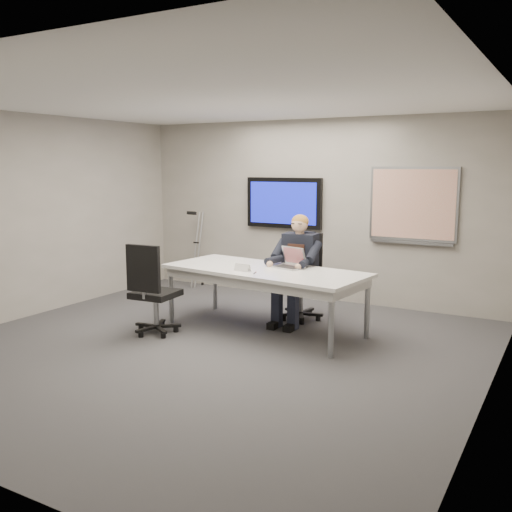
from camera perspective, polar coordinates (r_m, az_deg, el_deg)
The scene contains 15 objects.
floor at distance 6.66m, azimuth -5.03°, elevation -9.30°, with size 6.00×6.00×0.02m, color #3C3C3F.
ceiling at distance 6.36m, azimuth -5.40°, elevation 15.38°, with size 6.00×6.00×0.02m, color white.
wall_back at distance 8.98m, azimuth 5.80°, elevation 4.59°, with size 6.00×0.02×2.80m, color gray.
wall_left at distance 8.44m, azimuth -22.24°, elevation 3.67°, with size 0.02×6.00×2.80m, color gray.
wall_right at distance 5.27m, azimuth 22.66°, elevation 0.76°, with size 0.02×6.00×2.80m, color gray.
conference_table at distance 7.23m, azimuth 0.87°, elevation -2.00°, with size 2.70×1.37×0.80m.
tv_display at distance 9.14m, azimuth 2.79°, elevation 5.33°, with size 1.30×0.09×0.80m.
whiteboard at distance 8.44m, azimuth 15.44°, elevation 4.91°, with size 1.25×0.08×1.10m.
office_chair_far at distance 7.87m, azimuth 4.60°, elevation -3.65°, with size 0.65×0.65×1.17m.
office_chair_near at distance 7.24m, azimuth -10.20°, elevation -4.95°, with size 0.59×0.59×1.15m.
seated_person at distance 7.58m, azimuth 3.81°, elevation -2.45°, with size 0.46×0.79×1.45m.
crutch at distance 9.90m, azimuth -5.90°, elevation 0.80°, with size 0.18×0.37×1.36m, color #B3B6BB, non-canonical shape.
laptop at distance 7.31m, azimuth 3.50°, elevation -0.65°, with size 0.41×0.42×0.26m.
name_tent at distance 7.06m, azimuth -1.36°, elevation -1.15°, with size 0.22×0.06×0.09m, color silver, non-canonical shape.
pen at distance 6.92m, azimuth -0.11°, elevation -1.68°, with size 0.01×0.01×0.13m, color black.
Camera 1 is at (3.61, -5.19, 2.10)m, focal length 40.00 mm.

